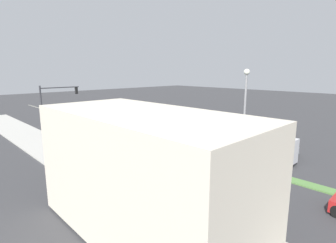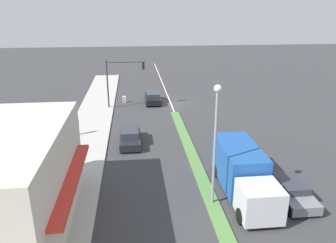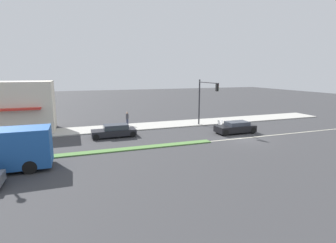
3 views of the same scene
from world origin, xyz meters
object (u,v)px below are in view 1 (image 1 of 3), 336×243
street_lamp (245,106)px  warning_aframe_sign (53,127)px  delivery_truck (245,140)px  sedan_dark (116,146)px  traffic_signal_main (54,101)px  pedestrian (51,147)px  suv_black (81,122)px  suv_grey (271,146)px

street_lamp → warning_aframe_sign: 24.04m
street_lamp → delivery_truck: size_ratio=0.98×
sedan_dark → traffic_signal_main: bearing=-84.1°
warning_aframe_sign → street_lamp: bearing=104.1°
pedestrian → traffic_signal_main: bearing=-113.4°
traffic_signal_main → warning_aframe_sign: size_ratio=6.69×
pedestrian → warning_aframe_sign: 11.44m
suv_black → street_lamp: bearing=95.5°
warning_aframe_sign → sedan_dark: bearing=93.4°
traffic_signal_main → sedan_dark: bearing=95.9°
suv_grey → delivery_truck: bearing=-21.7°
pedestrian → warning_aframe_sign: (-4.11, -10.66, -0.58)m
suv_grey → warning_aframe_sign: bearing=-64.9°
pedestrian → sedan_dark: bearing=154.6°
street_lamp → suv_grey: size_ratio=1.74×
traffic_signal_main → suv_grey: traffic_signal_main is taller
pedestrian → warning_aframe_sign: bearing=-111.1°
warning_aframe_sign → suv_grey: bearing=115.1°
traffic_signal_main → delivery_truck: 21.64m
suv_grey → suv_black: 23.85m
suv_black → sedan_dark: size_ratio=0.98×
pedestrian → suv_grey: (-14.88, 12.29, -0.40)m
suv_black → sedan_dark: 13.06m
delivery_truck → suv_black: 22.08m
delivery_truck → suv_grey: size_ratio=1.77×
warning_aframe_sign → pedestrian: bearing=68.9°
suv_grey → sedan_dark: size_ratio=0.95×
warning_aframe_sign → sedan_dark: size_ratio=0.19×
pedestrian → suv_black: 12.97m
suv_grey → sedan_dark: sedan_dark is taller
traffic_signal_main → suv_black: 5.41m
street_lamp → suv_grey: street_lamp is taller
warning_aframe_sign → suv_grey: suv_grey is taller
traffic_signal_main → sedan_dark: traffic_signal_main is taller
traffic_signal_main → street_lamp: size_ratio=0.76×
street_lamp → sedan_dark: size_ratio=1.65×
warning_aframe_sign → sedan_dark: (-0.76, 12.98, 0.19)m
suv_grey → sedan_dark: bearing=-44.9°
traffic_signal_main → warning_aframe_sign: traffic_signal_main is taller
traffic_signal_main → street_lamp: bearing=106.3°
sedan_dark → suv_black: bearing=-102.4°
pedestrian → sedan_dark: pedestrian is taller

